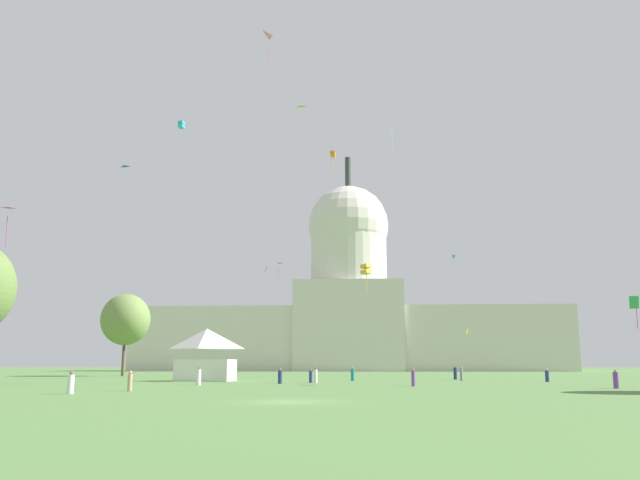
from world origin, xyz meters
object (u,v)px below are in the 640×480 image
Objects in this scene: person_white_front_left at (198,377)px; kite_turquoise_mid at (454,257)px; kite_black_mid at (278,265)px; person_navy_back_center at (547,376)px; kite_lime_high at (301,107)px; kite_white_high at (392,131)px; kite_magenta_low at (8,214)px; person_purple_mid_left at (413,378)px; person_navy_back_right at (311,377)px; kite_yellow_low at (467,331)px; person_white_edge_east at (71,384)px; kite_gold_low at (366,269)px; person_grey_near_tree_west at (461,374)px; kite_pink_high at (272,41)px; kite_green_low at (634,304)px; kite_orange_mid at (333,154)px; person_purple_front_right at (616,380)px; person_teal_mid_center at (353,375)px; person_navy_near_tent at (280,377)px; kite_violet_mid at (266,269)px; person_tan_aisle_center at (130,382)px; capitol_building at (349,312)px; event_tent at (206,354)px; tree_west_near at (125,320)px; person_navy_lawn_far_left at (455,373)px; kite_cyan_high at (181,125)px; person_white_near_tree_east at (316,376)px; kite_blue_high at (124,167)px.

person_white_front_left is 123.95m from kite_turquoise_mid.
kite_black_mid is at bearing 126.49° from person_white_front_left.
person_navy_back_center is 0.88× the size of kite_lime_high.
kite_white_high is 91.56m from kite_magenta_low.
person_navy_back_right is at bearing -172.39° from person_purple_mid_left.
kite_black_mid is 49.10m from kite_yellow_low.
kite_gold_low reaches higher than person_white_edge_east.
person_grey_near_tree_west is 45.26m from kite_pink_high.
person_white_front_left is 1.15× the size of person_navy_back_center.
kite_green_low is (2.84, -94.41, -1.71)m from kite_yellow_low.
kite_pink_high is (-3.50, -8.88, 35.22)m from person_navy_back_right.
kite_lime_high reaches higher than kite_turquoise_mid.
kite_orange_mid is at bearing 14.52° from kite_magenta_low.
kite_gold_low is at bearing -95.90° from person_purple_front_right.
person_teal_mid_center is at bearing 57.75° from kite_gold_low.
person_navy_near_tent is at bearing 170.08° from kite_gold_low.
kite_turquoise_mid reaches higher than kite_violet_mid.
person_grey_near_tree_west is at bearing 48.20° from person_tan_aisle_center.
capitol_building is at bearing 150.83° from kite_white_high.
event_tent is at bearing -63.19° from kite_white_high.
kite_violet_mid is at bearing 126.28° from person_white_front_left.
person_purple_front_right is at bearing -50.27° from kite_lime_high.
kite_violet_mid is (-39.48, 46.24, 19.28)m from person_navy_back_center.
person_navy_back_center is at bearing -37.09° from kite_lime_high.
person_navy_back_center is at bearing -28.29° from tree_west_near.
kite_white_high reaches higher than event_tent.
person_navy_lawn_far_left is 76.43m from kite_cyan_high.
kite_lime_high reaches higher than person_white_front_left.
person_white_edge_east is (-1.04, -35.19, -2.53)m from event_tent.
tree_west_near is at bearing 77.79° from person_white_near_tree_east.
kite_blue_high reaches higher than kite_turquoise_mid.
kite_white_high is (25.77, 56.40, 48.19)m from event_tent.
person_purple_mid_left is at bearing -88.73° from kite_pink_high.
person_purple_mid_left is at bearing -33.49° from kite_blue_high.
person_navy_lawn_far_left is 1.05× the size of person_white_near_tree_east.
kite_gold_low reaches higher than person_tan_aisle_center.
person_navy_back_center is 0.44× the size of kite_green_low.
person_white_edge_east is at bearing 162.55° from kite_turquoise_mid.
kite_lime_high is (-15.26, 49.84, 46.79)m from person_purple_mid_left.
kite_gold_low is at bearing -7.34° from kite_magenta_low.
person_navy_near_tent is 31.03m from person_navy_back_center.
person_navy_lawn_far_left is (31.20, 10.59, -2.42)m from event_tent.
kite_white_high reaches higher than person_teal_mid_center.
tree_west_near reaches higher than person_purple_front_right.
person_white_near_tree_east is 0.98× the size of kite_lime_high.
person_white_front_left is at bearing -62.57° from tree_west_near.
kite_green_low is (29.77, -11.72, 7.43)m from person_teal_mid_center.
kite_blue_high is 1.43× the size of kite_yellow_low.
kite_lime_high is at bearing -133.48° from person_navy_back_right.
tree_west_near is 52.33m from kite_black_mid.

